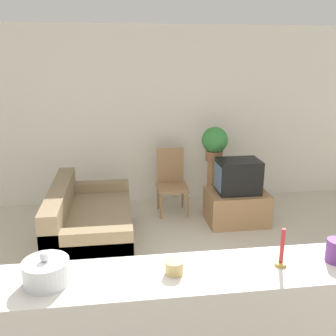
{
  "coord_description": "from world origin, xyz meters",
  "views": [
    {
      "loc": [
        -0.21,
        -2.3,
        2.27
      ],
      "look_at": [
        0.41,
        2.33,
        0.85
      ],
      "focal_mm": 40.0,
      "sensor_mm": 36.0,
      "label": 1
    }
  ],
  "objects": [
    {
      "name": "wooden_chair",
      "position": [
        0.54,
        2.9,
        0.5
      ],
      "size": [
        0.44,
        0.44,
        0.95
      ],
      "color": "#9E754C",
      "rests_on": "ground_plane"
    },
    {
      "name": "television",
      "position": [
        1.38,
        2.38,
        0.68
      ],
      "size": [
        0.58,
        0.42,
        0.46
      ],
      "color": "black",
      "rests_on": "tv_stand"
    },
    {
      "name": "tv_stand",
      "position": [
        1.38,
        2.38,
        0.23
      ],
      "size": [
        0.82,
        0.6,
        0.45
      ],
      "color": "#9E754C",
      "rests_on": "ground_plane"
    },
    {
      "name": "couch",
      "position": [
        -0.6,
        1.88,
        0.29
      ],
      "size": [
        0.92,
        1.64,
        0.8
      ],
      "color": "#847051",
      "rests_on": "ground_plane"
    },
    {
      "name": "coffee_tin",
      "position": [
        1.04,
        -0.48,
        1.16
      ],
      "size": [
        0.12,
        0.12,
        0.14
      ],
      "color": "#66337F",
      "rests_on": "foreground_counter"
    },
    {
      "name": "wall_back",
      "position": [
        0.0,
        3.43,
        1.35
      ],
      "size": [
        9.0,
        0.06,
        2.7
      ],
      "color": "silver",
      "rests_on": "ground_plane"
    },
    {
      "name": "plant_stand",
      "position": [
        1.16,
        2.83,
        0.39
      ],
      "size": [
        0.18,
        0.18,
        0.79
      ],
      "color": "#9E754C",
      "rests_on": "ground_plane"
    },
    {
      "name": "potted_plant",
      "position": [
        1.16,
        2.83,
        1.06
      ],
      "size": [
        0.38,
        0.38,
        0.49
      ],
      "color": "#8E5B3D",
      "rests_on": "plant_stand"
    },
    {
      "name": "decorative_bowl",
      "position": [
        -0.62,
        -0.48,
        1.16
      ],
      "size": [
        0.25,
        0.25,
        0.19
      ],
      "color": "silver",
      "rests_on": "foreground_counter"
    },
    {
      "name": "candlestick",
      "position": [
        0.7,
        -0.48,
        1.16
      ],
      "size": [
        0.07,
        0.07,
        0.23
      ],
      "color": "#B7933D",
      "rests_on": "foreground_counter"
    },
    {
      "name": "candle_jar",
      "position": [
        0.07,
        -0.48,
        1.13
      ],
      "size": [
        0.1,
        0.1,
        0.08
      ],
      "color": "tan",
      "rests_on": "foreground_counter"
    }
  ]
}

